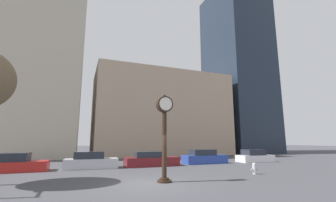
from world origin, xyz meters
The scene contains 11 objects.
ground_plane centered at (0.00, 0.00, 0.00)m, with size 200.00×200.00×0.00m, color #424247.
building_tall_tower centered at (-11.19, 24.00, 15.13)m, with size 14.87×12.00×30.26m.
building_storefront_row centered at (8.85, 24.00, 6.50)m, with size 21.30×12.00×13.00m.
building_glass_modern centered at (25.50, 24.00, 16.61)m, with size 9.67×12.00×33.22m.
street_clock centered at (0.86, 0.14, 2.89)m, with size 0.91×0.77×4.82m.
car_red centered at (-8.03, 7.90, 0.56)m, with size 4.79×1.88×1.34m.
car_silver centered at (-2.55, 7.98, 0.56)m, with size 4.18×1.94×1.34m.
car_maroon centered at (2.49, 7.82, 0.54)m, with size 4.70×1.71×1.27m.
car_blue centered at (8.06, 8.21, 0.57)m, with size 4.35×1.75×1.36m.
car_white centered at (13.92, 7.71, 0.54)m, with size 3.88×1.85×1.29m.
fire_hydrant_near centered at (7.51, 0.69, 0.38)m, with size 0.58×0.25×0.74m.
Camera 1 is at (-3.56, -11.70, 2.20)m, focal length 24.00 mm.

